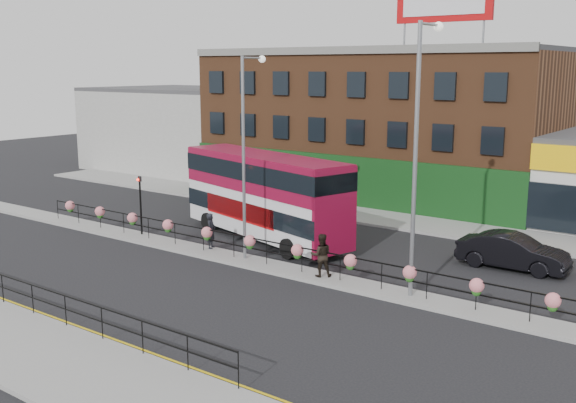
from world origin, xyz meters
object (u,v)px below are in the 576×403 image
Objects in this scene: double_decker_bus at (265,188)px; lamp_column_east at (419,137)px; pedestrian_b at (321,255)px; pedestrian_a at (211,231)px; car at (513,252)px; lamp_column_west at (247,140)px.

lamp_column_east is at bearing -18.78° from double_decker_bus.
pedestrian_b is 0.18× the size of lamp_column_east.
pedestrian_b is 6.86m from lamp_column_east.
double_decker_bus is 6.15× the size of pedestrian_b.
double_decker_bus is at bearing 161.22° from lamp_column_east.
double_decker_bus is 11.64m from lamp_column_east.
car is at bearing -90.24° from pedestrian_a.
lamp_column_east is at bearing -0.67° from lamp_column_west.
pedestrian_a reaches higher than car.
pedestrian_a is at bearing 112.90° from car.
pedestrian_b is 6.49m from lamp_column_west.
double_decker_bus is at bearing 116.46° from lamp_column_west.
lamp_column_east is at bearing 161.57° from car.
car is 2.79× the size of pedestrian_a.
lamp_column_east is (8.74, -0.10, 0.71)m from lamp_column_west.
car is 2.62× the size of pedestrian_b.
lamp_column_west is at bearing -45.34° from pedestrian_b.
car is at bearing 12.18° from double_decker_bus.
double_decker_bus is 2.35× the size of car.
double_decker_bus is 1.23× the size of lamp_column_west.
pedestrian_a is 7.04m from pedestrian_b.
car is 8.99m from pedestrian_b.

